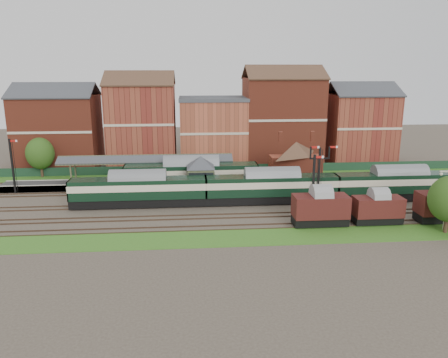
{
  "coord_description": "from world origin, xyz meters",
  "views": [
    {
      "loc": [
        -4.64,
        -55.73,
        17.75
      ],
      "look_at": [
        0.15,
        2.0,
        3.0
      ],
      "focal_mm": 35.0,
      "sensor_mm": 36.0,
      "label": 1
    }
  ],
  "objects": [
    {
      "name": "semaphore_bracket",
      "position": [
        12.04,
        -2.5,
        4.63
      ],
      "size": [
        3.6,
        0.25,
        8.18
      ],
      "color": "black",
      "rests_on": "ground"
    },
    {
      "name": "canopy",
      "position": [
        -11.0,
        9.75,
        4.58
      ],
      "size": [
        26.0,
        3.89,
        4.08
      ],
      "color": "#46482D",
      "rests_on": "platform"
    },
    {
      "name": "semaphore_siding",
      "position": [
        10.02,
        -7.0,
        4.16
      ],
      "size": [
        1.23,
        0.25,
        8.0
      ],
      "color": "black",
      "rests_on": "ground"
    },
    {
      "name": "goods_van_b",
      "position": [
        17.23,
        -9.0,
        1.95
      ],
      "size": [
        5.61,
        2.43,
        3.41
      ],
      "color": "black",
      "rests_on": "ground"
    },
    {
      "name": "town_backdrop",
      "position": [
        -0.18,
        25.0,
        7.0
      ],
      "size": [
        69.0,
        10.0,
        16.0
      ],
      "color": "#963B26",
      "rests_on": "ground"
    },
    {
      "name": "dmu_train",
      "position": [
        6.41,
        0.0,
        2.38
      ],
      "size": [
        53.01,
        2.79,
        4.07
      ],
      "color": "black",
      "rests_on": "ground"
    },
    {
      "name": "fence",
      "position": [
        0.0,
        18.0,
        0.75
      ],
      "size": [
        90.0,
        0.12,
        1.5
      ],
      "primitive_type": "cube",
      "color": "#193823",
      "rests_on": "ground"
    },
    {
      "name": "platform",
      "position": [
        -5.0,
        9.75,
        0.5
      ],
      "size": [
        55.0,
        3.4,
        1.0
      ],
      "primitive_type": "cube",
      "color": "#2D2D2D",
      "rests_on": "ground"
    },
    {
      "name": "yard_lamp",
      "position": [
        24.0,
        -11.5,
        3.99
      ],
      "size": [
        2.6,
        0.22,
        7.0
      ],
      "color": "beige",
      "rests_on": "ground"
    },
    {
      "name": "goods_van_c",
      "position": [
        25.29,
        -9.0,
        2.16
      ],
      "size": [
        6.28,
        2.72,
        3.81
      ],
      "color": "black",
      "rests_on": "ground"
    },
    {
      "name": "tree_back",
      "position": [
        -29.14,
        17.54,
        4.04
      ],
      "size": [
        4.58,
        4.58,
        6.69
      ],
      "color": "#382619",
      "rests_on": "ground"
    },
    {
      "name": "station_building",
      "position": [
        12.0,
        9.75,
        3.96
      ],
      "size": [
        8.1,
        8.1,
        5.9
      ],
      "color": "#963B26",
      "rests_on": "platform"
    },
    {
      "name": "goods_van_a",
      "position": [
        10.39,
        -9.0,
        2.16
      ],
      "size": [
        6.29,
        2.72,
        3.81
      ],
      "color": "black",
      "rests_on": "ground"
    },
    {
      "name": "ground",
      "position": [
        0.0,
        0.0,
        0.0
      ],
      "size": [
        160.0,
        160.0,
        0.0
      ],
      "primitive_type": "plane",
      "color": "#473D33",
      "rests_on": "ground"
    },
    {
      "name": "signal_box",
      "position": [
        -3.0,
        3.25,
        3.19
      ],
      "size": [
        5.4,
        5.4,
        6.0
      ],
      "color": "#667553",
      "rests_on": "ground"
    },
    {
      "name": "grass_back",
      "position": [
        0.0,
        16.0,
        0.03
      ],
      "size": [
        90.0,
        4.5,
        0.06
      ],
      "primitive_type": "cube",
      "color": "#2D6619",
      "rests_on": "ground"
    },
    {
      "name": "brick_hut",
      "position": [
        5.0,
        3.25,
        1.2
      ],
      "size": [
        3.2,
        2.64,
        2.94
      ],
      "color": "maroon",
      "rests_on": "ground"
    },
    {
      "name": "semaphore_platform_end",
      "position": [
        -29.98,
        8.0,
        4.16
      ],
      "size": [
        1.23,
        0.25,
        8.0
      ],
      "color": "black",
      "rests_on": "ground"
    },
    {
      "name": "platform_railcar",
      "position": [
        -4.26,
        6.5,
        2.6
      ],
      "size": [
        19.39,
        3.05,
        4.47
      ],
      "color": "black",
      "rests_on": "ground"
    },
    {
      "name": "grass_front",
      "position": [
        0.0,
        -12.0,
        0.03
      ],
      "size": [
        90.0,
        5.0,
        0.06
      ],
      "primitive_type": "cube",
      "color": "#2D6619",
      "rests_on": "ground"
    }
  ]
}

